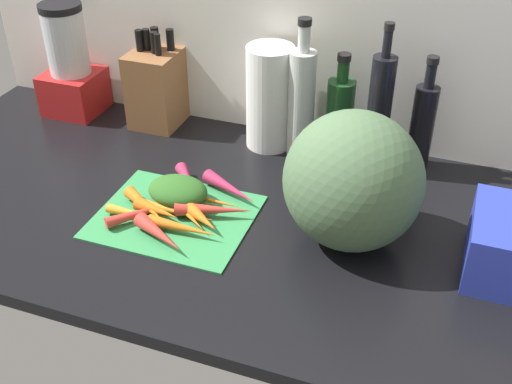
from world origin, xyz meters
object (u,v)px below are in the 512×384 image
Objects in this scene: carrot_4 at (146,211)px; carrot_8 at (184,228)px; carrot_0 at (186,213)px; bottle_2 at (379,113)px; carrot_2 at (137,214)px; carrot_6 at (146,206)px; carrot_9 at (206,200)px; paper_towel_roll at (270,98)px; cutting_board at (175,216)px; carrot_3 at (230,188)px; blender_appliance at (70,67)px; bottle_3 at (422,125)px; carrot_5 at (214,210)px; carrot_10 at (159,234)px; carrot_12 at (201,217)px; carrot_11 at (187,178)px; carrot_1 at (157,210)px; bottle_1 at (339,116)px; carrot_7 at (178,212)px; winter_squash at (353,182)px; bottle_0 at (301,101)px; knife_block at (158,86)px.

carrot_8 reaches higher than carrot_4.
bottle_2 is (33.42, 34.19, 12.95)cm from carrot_0.
carrot_6 reaches higher than carrot_2.
carrot_9 is 33.25cm from paper_towel_roll.
carrot_0 is 0.88× the size of carrot_9.
carrot_3 is at bearing 52.64° from cutting_board.
blender_appliance is 94.24cm from bottle_3.
carrot_5 is 1.21× the size of carrot_10.
blender_appliance is (-55.00, 37.83, 10.56)cm from carrot_12.
carrot_11 is at bearing 73.09° from carrot_6.
carrot_11 is at bearing 112.55° from carrot_8.
carrot_4 is 0.63× the size of bottle_3.
carrot_1 reaches higher than carrot_0.
carrot_9 is 0.60× the size of bottle_3.
bottle_1 is (33.33, 41.49, 8.93)cm from carrot_2.
carrot_6 is at bearing -142.50° from bottle_3.
carrot_7 is at bearing 127.07° from carrot_8.
carrot_1 is at bearing 120.51° from carrot_10.
cutting_board is at bearing -171.82° from winter_squash.
blender_appliance is at bearing 159.67° from winter_squash.
carrot_7 is at bearing -115.05° from bottle_0.
carrot_5 is at bearing 12.95° from carrot_6.
carrot_4 is 14.47cm from carrot_5.
bottle_2 is (29.48, 35.34, 12.37)cm from carrot_12.
blender_appliance is (-49.42, 45.85, 10.60)cm from carrot_10.
carrot_0 is at bearing -117.25° from carrot_3.
knife_block is at bearing 130.51° from carrot_5.
carrot_12 is (5.58, 8.02, 0.05)cm from carrot_10.
carrot_12 is 50.59cm from knife_block.
cutting_board is 3.12× the size of carrot_12.
knife_block reaches higher than carrot_11.
carrot_0 is at bearing -109.11° from carrot_9.
cutting_board is 1.16× the size of winter_squash.
bottle_2 reaches higher than carrot_10.
carrot_10 is at bearing -128.95° from bottle_2.
bottle_1 reaches higher than carrot_10.
carrot_11 is (4.37, 15.83, 0.43)cm from carrot_2.
bottle_1 is (21.64, 31.48, 8.94)cm from carrot_9.
carrot_11 reaches higher than carrot_9.
carrot_12 reaches higher than carrot_7.
carrot_11 is at bearing 99.74° from carrot_10.
bottle_0 is (10.70, 36.46, 11.82)cm from carrot_12.
cutting_board is 51.92cm from bottle_2.
carrot_10 is at bearing -103.74° from carrot_9.
carrot_8 is 0.55× the size of winter_squash.
carrot_6 is at bearing -111.79° from paper_towel_roll.
knife_block is 0.74× the size of bottle_0.
carrot_5 is (-0.28, -8.76, 0.04)cm from carrot_3.
bottle_2 reaches higher than carrot_7.
carrot_9 is at bearing -113.21° from bottle_0.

